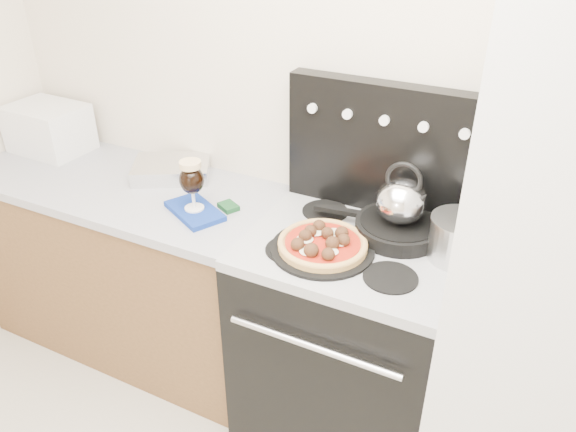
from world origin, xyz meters
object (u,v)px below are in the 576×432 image
Objects in this scene: base_cabinet at (135,268)px; pizza at (323,242)px; tea_kettle at (402,198)px; stock_pot at (459,240)px; fridge at (570,295)px; oven_mitt at (195,211)px; toaster_oven at (49,128)px; beer_glass at (192,185)px; stove_body at (348,342)px; skillet at (398,229)px; pizza_pan at (322,249)px.

pizza reaches higher than base_cabinet.
tea_kettle is 0.99× the size of stock_pot.
oven_mitt is (-1.35, -0.04, -0.04)m from fridge.
toaster_oven is 1.00m from beer_glass.
oven_mitt is at bearing -174.64° from stove_body.
stock_pot is (-0.36, 0.09, 0.04)m from fridge.
skillet is (0.77, 0.17, -0.08)m from beer_glass.
oven_mitt is 0.79m from skillet.
fridge is 0.37m from stock_pot.
pizza is (0.57, -0.04, 0.04)m from oven_mitt.
oven_mitt is (0.98, -0.21, -0.10)m from toaster_oven.
stock_pot is (0.43, 0.16, 0.04)m from pizza.
beer_glass is at bearing -172.90° from stock_pot.
toaster_oven is 1.14× the size of skillet.
tea_kettle reaches higher than base_cabinet.
beer_glass reaches higher than pizza.
tea_kettle is at bearing 12.69° from oven_mitt.
base_cabinet is 5.72× the size of oven_mitt.
oven_mitt is at bearing -9.99° from toaster_oven.
fridge reaches higher than toaster_oven.
skillet is 0.23m from stock_pot.
toaster_oven is at bearing 175.84° from fridge.
fridge reaches higher than oven_mitt.
stove_body reaches higher than base_cabinet.
stove_body is at bearing -169.65° from stock_pot.
skillet reaches higher than oven_mitt.
fridge is 9.69× the size of tea_kettle.
beer_glass is (-0.65, -0.06, 0.59)m from stove_body.
pizza_pan reaches higher than oven_mitt.
skillet is at bearing 4.09° from base_cabinet.
stock_pot is at bearing 10.35° from stove_body.
oven_mitt is 0.81× the size of skillet.
pizza_pan is 0.03m from pizza.
pizza_pan is at bearing -129.14° from stove_body.
toaster_oven reaches higher than base_cabinet.
stove_body is at bearing 50.86° from pizza.
skillet is 1.58× the size of stock_pot.
pizza_pan is at bearing -4.03° from oven_mitt.
oven_mitt is 0.82× the size of pizza.
beer_glass is (-1.35, -0.04, 0.08)m from fridge.
stock_pot reaches higher than skillet.
fridge is 9.13× the size of beer_glass.
pizza_pan is 1.17× the size of pizza.
skillet is at bearing 0.79° from toaster_oven.
tea_kettle is (0.20, 0.21, 0.12)m from pizza.
toaster_oven is 1.81× the size of tea_kettle.
pizza_pan is at bearing -7.00° from base_cabinet.
pizza is (1.02, -0.13, 0.52)m from base_cabinet.
fridge is at bearing 5.52° from pizza_pan.
base_cabinet is 4.67× the size of pizza.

